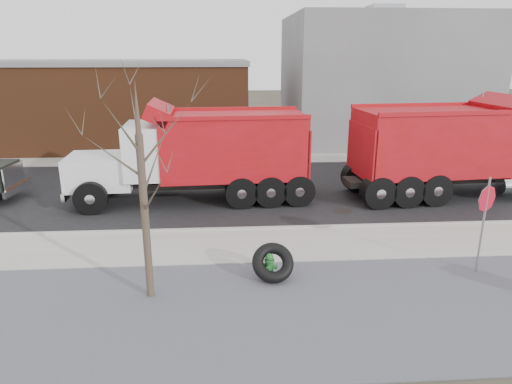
{
  "coord_description": "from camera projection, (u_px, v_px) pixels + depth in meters",
  "views": [
    {
      "loc": [
        -1.29,
        -12.67,
        5.73
      ],
      "look_at": [
        -0.36,
        1.37,
        1.4
      ],
      "focal_mm": 32.0,
      "sensor_mm": 36.0,
      "label": 1
    }
  ],
  "objects": [
    {
      "name": "truck_tire",
      "position": [
        273.0,
        263.0,
        11.86
      ],
      "size": [
        1.16,
        1.05,
        1.0
      ],
      "color": "black",
      "rests_on": "ground"
    },
    {
      "name": "bare_tree",
      "position": [
        141.0,
        166.0,
        10.2
      ],
      "size": [
        3.2,
        3.2,
        5.2
      ],
      "color": "#382D23",
      "rests_on": "ground"
    },
    {
      "name": "building_brick",
      "position": [
        87.0,
        103.0,
        28.65
      ],
      "size": [
        20.2,
        8.2,
        5.3
      ],
      "color": "brown",
      "rests_on": "ground"
    },
    {
      "name": "gravel_verge",
      "position": [
        285.0,
        311.0,
        10.51
      ],
      "size": [
        60.0,
        5.0,
        0.03
      ],
      "primitive_type": "cube",
      "color": "slate",
      "rests_on": "ground"
    },
    {
      "name": "fire_hydrant",
      "position": [
        269.0,
        267.0,
        11.93
      ],
      "size": [
        0.41,
        0.41,
        0.73
      ],
      "rotation": [
        0.0,
        0.0,
        -0.43
      ],
      "color": "#276326",
      "rests_on": "ground"
    },
    {
      "name": "road",
      "position": [
        257.0,
        189.0,
        19.85
      ],
      "size": [
        60.0,
        9.4,
        0.02
      ],
      "primitive_type": "cube",
      "color": "black",
      "rests_on": "ground"
    },
    {
      "name": "dump_truck_red_a",
      "position": [
        461.0,
        146.0,
        18.48
      ],
      "size": [
        10.3,
        3.57,
        4.06
      ],
      "rotation": [
        0.0,
        0.0,
        0.09
      ],
      "color": "black",
      "rests_on": "ground"
    },
    {
      "name": "sidewalk",
      "position": [
        270.0,
        245.0,
        14.08
      ],
      "size": [
        60.0,
        2.5,
        0.06
      ],
      "primitive_type": "cube",
      "color": "#9E9B93",
      "rests_on": "ground"
    },
    {
      "name": "far_sidewalk",
      "position": [
        250.0,
        159.0,
        25.28
      ],
      "size": [
        60.0,
        2.0,
        0.06
      ],
      "primitive_type": "cube",
      "color": "#9E9B93",
      "rests_on": "ground"
    },
    {
      "name": "building_grey",
      "position": [
        379.0,
        79.0,
        30.41
      ],
      "size": [
        12.0,
        10.0,
        8.0
      ],
      "color": "gray",
      "rests_on": "ground"
    },
    {
      "name": "dump_truck_red_b",
      "position": [
        201.0,
        152.0,
        17.79
      ],
      "size": [
        9.47,
        3.13,
        3.93
      ],
      "rotation": [
        0.0,
        0.0,
        3.19
      ],
      "color": "black",
      "rests_on": "ground"
    },
    {
      "name": "stop_sign",
      "position": [
        485.0,
        209.0,
        11.86
      ],
      "size": [
        0.65,
        0.37,
        2.67
      ],
      "rotation": [
        0.0,
        0.0,
        0.1
      ],
      "color": "gray",
      "rests_on": "ground"
    },
    {
      "name": "curb",
      "position": [
        266.0,
        228.0,
        15.31
      ],
      "size": [
        60.0,
        0.15,
        0.11
      ],
      "primitive_type": "cube",
      "color": "#9E9B93",
      "rests_on": "ground"
    },
    {
      "name": "ground",
      "position": [
        271.0,
        249.0,
        13.85
      ],
      "size": [
        120.0,
        120.0,
        0.0
      ],
      "primitive_type": "plane",
      "color": "#383328",
      "rests_on": "ground"
    }
  ]
}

